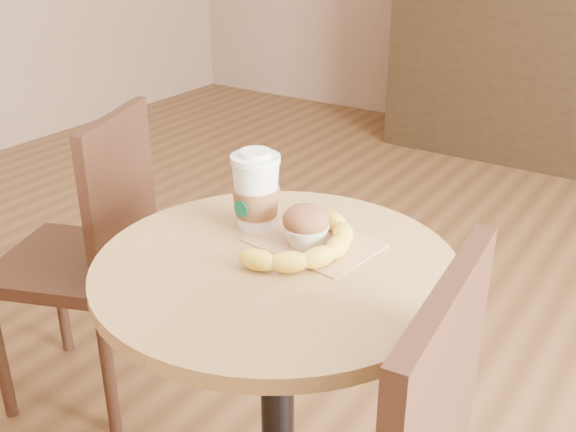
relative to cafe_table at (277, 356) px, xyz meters
The scene contains 6 objects.
cafe_table is the anchor object (origin of this frame).
chair_left 0.77m from the cafe_table, 167.69° to the left, with size 0.50×0.50×0.88m.
kraft_bag 0.24m from the cafe_table, 79.30° to the left, with size 0.24×0.18×0.00m, color #AB7A53.
coffee_cup 0.33m from the cafe_table, 139.55° to the left, with size 0.10×0.10×0.17m.
muffin 0.28m from the cafe_table, 82.77° to the left, with size 0.09×0.09×0.08m.
banana 0.25m from the cafe_table, 57.06° to the left, with size 0.17×0.30×0.04m, color yellow, non-canonical shape.
Camera 1 is at (0.64, -0.85, 1.36)m, focal length 42.00 mm.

